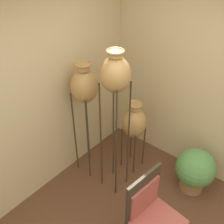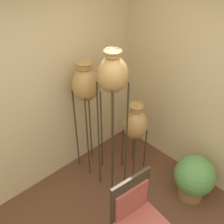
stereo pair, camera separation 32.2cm
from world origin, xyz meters
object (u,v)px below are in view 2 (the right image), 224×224
object	(u,v)px
vase_stand_medium	(86,86)
potted_plant	(194,177)
vase_stand_tall	(113,78)
chair	(138,216)
vase_stand_short	(135,124)

from	to	relation	value
vase_stand_medium	potted_plant	size ratio (longest dim) A/B	2.61
vase_stand_tall	chair	xyz separation A→B (m)	(-0.46, -0.85, -1.01)
potted_plant	chair	bearing A→B (deg)	179.68
potted_plant	vase_stand_medium	bearing A→B (deg)	114.48
vase_stand_tall	vase_stand_short	bearing A→B (deg)	2.33
vase_stand_short	vase_stand_medium	bearing A→B (deg)	133.75
vase_stand_short	chair	bearing A→B (deg)	-135.83
potted_plant	vase_stand_short	bearing A→B (deg)	101.07
chair	potted_plant	xyz separation A→B (m)	(1.06, -0.01, -0.27)
chair	potted_plant	size ratio (longest dim) A/B	1.65
vase_stand_tall	potted_plant	distance (m)	1.65
vase_stand_medium	potted_plant	world-z (taller)	vase_stand_medium
vase_stand_short	chair	xyz separation A→B (m)	(-0.89, -0.87, -0.17)
vase_stand_tall	chair	size ratio (longest dim) A/B	1.84
vase_stand_medium	vase_stand_short	distance (m)	0.84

